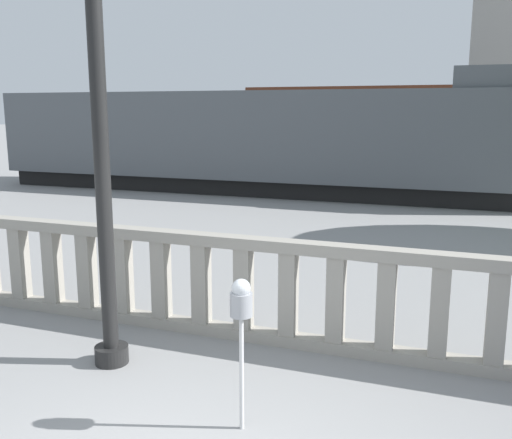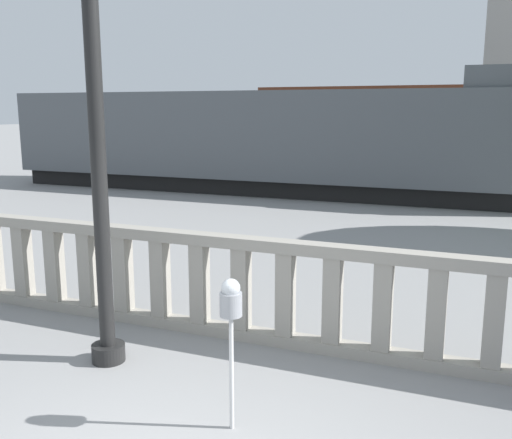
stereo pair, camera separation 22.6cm
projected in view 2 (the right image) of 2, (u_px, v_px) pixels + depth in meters
balustrade at (285, 294)px, 6.82m from camera, size 14.85×0.24×1.30m
lamppost at (91, 23)px, 5.80m from camera, size 0.39×0.39×6.81m
parking_meter at (231, 307)px, 4.92m from camera, size 0.20×0.20×1.40m
train_near at (266, 140)px, 19.27m from camera, size 18.37×2.83×3.99m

